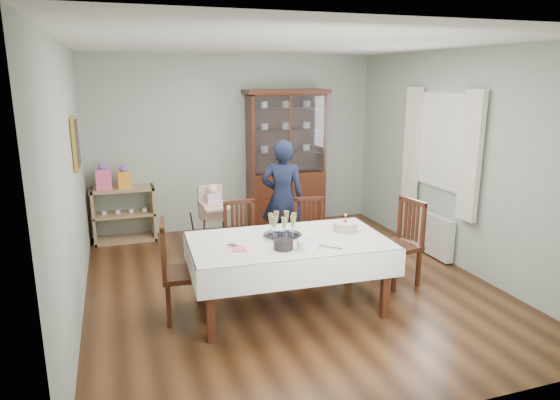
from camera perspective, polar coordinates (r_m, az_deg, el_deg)
name	(u,v)px	position (r m, az deg, el deg)	size (l,w,h in m)	color
floor	(289,284)	(5.92, 1.00, -9.59)	(5.00, 5.00, 0.00)	#593319
room_shell	(274,134)	(5.97, -0.65, 7.60)	(5.00, 5.00, 5.00)	#9EAA99
dining_table	(288,274)	(5.18, 0.97, -8.50)	(2.05, 1.23, 0.76)	#482312
china_cabinet	(286,157)	(7.91, 0.68, 4.92)	(1.30, 0.48, 2.18)	#482312
sideboard	(124,214)	(7.65, -17.37, -1.58)	(0.90, 0.38, 0.80)	tan
picture_frame	(75,143)	(5.97, -22.35, 6.04)	(0.04, 0.48, 0.58)	gold
window	(444,141)	(6.81, 18.18, 6.39)	(0.04, 1.02, 1.22)	white
curtain_left	(471,156)	(6.30, 21.01, 4.68)	(0.07, 0.30, 1.55)	silver
curtain_right	(412,143)	(7.29, 14.85, 6.28)	(0.07, 0.30, 1.55)	silver
radiator	(432,234)	(7.03, 17.02, -3.76)	(0.10, 0.80, 0.55)	white
chair_far_left	(244,255)	(6.07, -4.12, -6.25)	(0.43, 0.43, 0.91)	#482312
chair_far_right	(310,249)	(6.29, 3.43, -5.58)	(0.49, 0.49, 0.89)	#482312
chair_end_left	(185,289)	(5.14, -10.81, -9.98)	(0.50, 0.50, 1.01)	#482312
chair_end_right	(397,259)	(6.01, 13.26, -6.58)	(0.51, 0.51, 0.99)	#482312
woman	(283,198)	(6.64, 0.29, 0.20)	(0.57, 0.38, 1.57)	black
high_chair	(214,229)	(6.70, -7.57, -3.31)	(0.50, 0.50, 1.00)	black
champagne_tray	(283,230)	(5.12, 0.30, -3.44)	(0.40, 0.40, 0.24)	silver
birthday_cake	(345,227)	(5.34, 7.46, -3.08)	(0.29, 0.29, 0.20)	white
plate_stack_dark	(283,245)	(4.77, 0.39, -5.12)	(0.19, 0.19, 0.09)	black
plate_stack_white	(308,245)	(4.77, 3.19, -5.13)	(0.21, 0.21, 0.09)	white
napkin_stack	(240,249)	(4.77, -4.63, -5.64)	(0.13, 0.13, 0.02)	#FF5D91
cutlery	(231,246)	(4.87, -5.67, -5.28)	(0.10, 0.14, 0.01)	silver
cake_knife	(328,247)	(4.85, 5.51, -5.35)	(0.29, 0.03, 0.01)	silver
gift_bag_pink	(103,177)	(7.51, -19.53, 2.47)	(0.21, 0.14, 0.39)	#FF5D91
gift_bag_orange	(124,178)	(7.51, -17.41, 2.45)	(0.20, 0.15, 0.34)	orange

